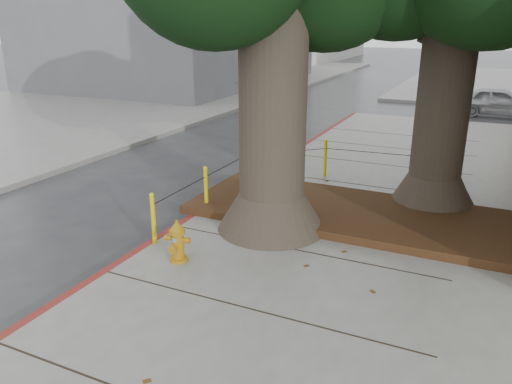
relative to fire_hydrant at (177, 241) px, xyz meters
The scene contains 8 objects.
ground 1.47m from the fire_hydrant, 34.98° to the right, with size 140.00×140.00×0.00m, color #28282B.
sidewalk_opposite 15.82m from the fire_hydrant, 144.41° to the left, with size 14.00×60.00×0.15m, color slate.
curb_red 1.96m from the fire_hydrant, 116.87° to the left, with size 0.14×26.00×0.16m, color maroon.
planter_bed 3.72m from the fire_hydrant, 56.75° to the left, with size 6.40×2.60×0.16m, color black.
bollard_ring 3.59m from the fire_hydrant, 85.70° to the left, with size 3.79×5.39×0.95m.
fire_hydrant is the anchor object (origin of this frame).
car_silver 17.81m from the fire_hydrant, 74.97° to the left, with size 1.45×3.59×1.22m, color #B2B2B8.
car_dark 19.68m from the fire_hydrant, 115.83° to the left, with size 1.52×3.73×1.08m, color black.
Camera 1 is at (3.15, -5.33, 3.91)m, focal length 35.00 mm.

